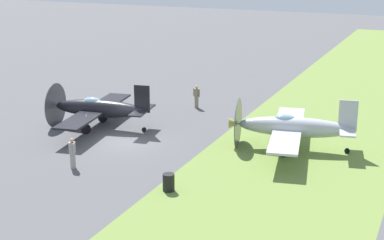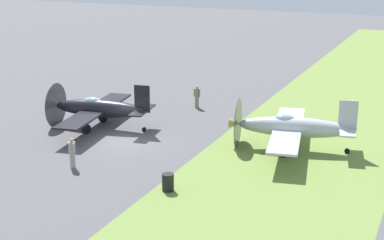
# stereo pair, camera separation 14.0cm
# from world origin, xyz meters

# --- Properties ---
(ground_plane) EXTENTS (160.00, 160.00, 0.00)m
(ground_plane) POSITION_xyz_m (0.00, 0.00, 0.00)
(ground_plane) COLOR #515154
(grass_verge) EXTENTS (120.00, 11.00, 0.01)m
(grass_verge) POSITION_xyz_m (0.00, -10.77, 0.00)
(grass_verge) COLOR olive
(grass_verge) RESTS_ON ground
(airplane_lead) EXTENTS (9.30, 7.40, 3.29)m
(airplane_lead) POSITION_xyz_m (1.65, 2.91, 1.38)
(airplane_lead) COLOR black
(airplane_lead) RESTS_ON ground
(airplane_wingman) EXTENTS (9.58, 7.65, 3.39)m
(airplane_wingman) POSITION_xyz_m (2.58, -10.05, 1.42)
(airplane_wingman) COLOR #B2B7BC
(airplane_wingman) RESTS_ON ground
(ground_crew_chief) EXTENTS (0.38, 0.61, 1.73)m
(ground_crew_chief) POSITION_xyz_m (9.18, -1.01, 0.91)
(ground_crew_chief) COLOR #847A5B
(ground_crew_chief) RESTS_ON ground
(ground_crew_mechanic) EXTENTS (0.41, 0.54, 1.73)m
(ground_crew_mechanic) POSITION_xyz_m (-5.34, 0.18, 0.91)
(ground_crew_mechanic) COLOR #9E998E
(ground_crew_mechanic) RESTS_ON ground
(fuel_drum) EXTENTS (0.60, 0.60, 0.90)m
(fuel_drum) POSITION_xyz_m (-6.08, -6.05, 0.45)
(fuel_drum) COLOR black
(fuel_drum) RESTS_ON ground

